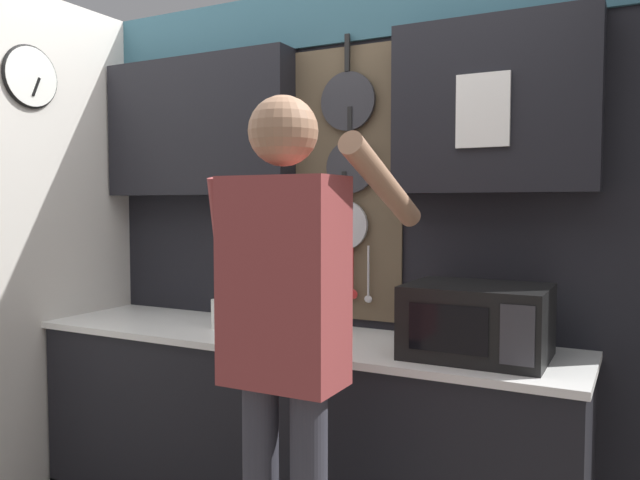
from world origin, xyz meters
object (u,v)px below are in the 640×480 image
at_px(person, 286,323).
at_px(utensil_crock, 222,310).
at_px(microwave, 477,321).
at_px(knife_block, 288,312).

bearing_deg(person, utensil_crock, 138.21).
height_order(microwave, knife_block, same).
bearing_deg(microwave, person, -125.00).
xyz_separation_m(utensil_crock, person, (0.73, -0.65, 0.12)).
relative_size(knife_block, utensil_crock, 0.85).
distance_m(utensil_crock, person, 0.99).
height_order(microwave, utensil_crock, utensil_crock).
height_order(knife_block, utensil_crock, utensil_crock).
height_order(utensil_crock, person, person).
relative_size(microwave, knife_block, 1.88).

